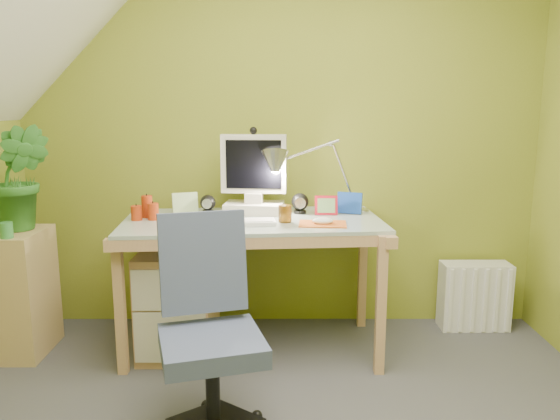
{
  "coord_description": "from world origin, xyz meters",
  "views": [
    {
      "loc": [
        -0.0,
        -1.8,
        1.39
      ],
      "look_at": [
        0.0,
        1.0,
        0.85
      ],
      "focal_mm": 35.0,
      "sensor_mm": 36.0,
      "label": 1
    }
  ],
  "objects_px": {
    "desk": "(253,284)",
    "side_ledge": "(23,292)",
    "task_chair": "(212,344)",
    "desk_lamp": "(331,160)",
    "monitor": "(254,166)",
    "radiator": "(474,296)",
    "potted_plant": "(20,178)"
  },
  "relations": [
    {
      "from": "task_chair",
      "to": "potted_plant",
      "type": "bearing_deg",
      "value": 126.67
    },
    {
      "from": "desk_lamp",
      "to": "side_ledge",
      "type": "distance_m",
      "value": 1.91
    },
    {
      "from": "desk_lamp",
      "to": "task_chair",
      "type": "distance_m",
      "value": 1.38
    },
    {
      "from": "desk_lamp",
      "to": "potted_plant",
      "type": "xyz_separation_m",
      "value": [
        -1.73,
        -0.18,
        -0.08
      ]
    },
    {
      "from": "desk",
      "to": "task_chair",
      "type": "distance_m",
      "value": 0.89
    },
    {
      "from": "radiator",
      "to": "potted_plant",
      "type": "bearing_deg",
      "value": -174.22
    },
    {
      "from": "monitor",
      "to": "radiator",
      "type": "relative_size",
      "value": 1.33
    },
    {
      "from": "monitor",
      "to": "potted_plant",
      "type": "distance_m",
      "value": 1.29
    },
    {
      "from": "desk",
      "to": "radiator",
      "type": "relative_size",
      "value": 3.38
    },
    {
      "from": "task_chair",
      "to": "radiator",
      "type": "distance_m",
      "value": 1.91
    },
    {
      "from": "monitor",
      "to": "side_ledge",
      "type": "relative_size",
      "value": 0.79
    },
    {
      "from": "potted_plant",
      "to": "monitor",
      "type": "bearing_deg",
      "value": 8.23
    },
    {
      "from": "monitor",
      "to": "potted_plant",
      "type": "xyz_separation_m",
      "value": [
        -1.28,
        -0.18,
        -0.05
      ]
    },
    {
      "from": "desk_lamp",
      "to": "radiator",
      "type": "bearing_deg",
      "value": -0.52
    },
    {
      "from": "desk",
      "to": "monitor",
      "type": "bearing_deg",
      "value": 85.46
    },
    {
      "from": "monitor",
      "to": "radiator",
      "type": "height_order",
      "value": "monitor"
    },
    {
      "from": "side_ledge",
      "to": "potted_plant",
      "type": "relative_size",
      "value": 1.21
    },
    {
      "from": "desk_lamp",
      "to": "desk",
      "type": "bearing_deg",
      "value": -164.88
    },
    {
      "from": "potted_plant",
      "to": "task_chair",
      "type": "bearing_deg",
      "value": -37.43
    },
    {
      "from": "potted_plant",
      "to": "task_chair",
      "type": "distance_m",
      "value": 1.55
    },
    {
      "from": "potted_plant",
      "to": "radiator",
      "type": "distance_m",
      "value": 2.78
    },
    {
      "from": "desk",
      "to": "monitor",
      "type": "relative_size",
      "value": 2.55
    },
    {
      "from": "radiator",
      "to": "task_chair",
      "type": "bearing_deg",
      "value": -142.66
    },
    {
      "from": "side_ledge",
      "to": "radiator",
      "type": "distance_m",
      "value": 2.7
    },
    {
      "from": "radiator",
      "to": "monitor",
      "type": "bearing_deg",
      "value": -176.19
    },
    {
      "from": "monitor",
      "to": "side_ledge",
      "type": "xyz_separation_m",
      "value": [
        -1.3,
        -0.23,
        -0.69
      ]
    },
    {
      "from": "desk",
      "to": "side_ledge",
      "type": "distance_m",
      "value": 1.3
    },
    {
      "from": "desk",
      "to": "side_ledge",
      "type": "height_order",
      "value": "desk"
    },
    {
      "from": "desk",
      "to": "desk_lamp",
      "type": "bearing_deg",
      "value": 17.26
    },
    {
      "from": "desk",
      "to": "task_chair",
      "type": "height_order",
      "value": "task_chair"
    },
    {
      "from": "monitor",
      "to": "radiator",
      "type": "bearing_deg",
      "value": 8.91
    },
    {
      "from": "side_ledge",
      "to": "potted_plant",
      "type": "xyz_separation_m",
      "value": [
        0.02,
        0.05,
        0.64
      ]
    }
  ]
}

